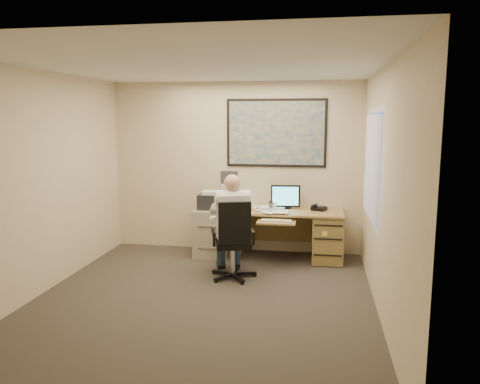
% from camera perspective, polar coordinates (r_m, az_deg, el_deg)
% --- Properties ---
extents(room_shell, '(4.00, 4.50, 2.70)m').
position_cam_1_polar(room_shell, '(5.32, -4.80, 0.51)').
color(room_shell, '#39332C').
rests_on(room_shell, ground).
extents(desk, '(1.60, 0.97, 1.11)m').
position_cam_1_polar(desk, '(7.19, 8.62, -4.68)').
color(desk, '#AF874B').
rests_on(desk, ground).
extents(world_map, '(1.56, 0.03, 1.06)m').
position_cam_1_polar(world_map, '(7.36, 4.43, 7.17)').
color(world_map, '#1E4C93').
rests_on(world_map, room_shell).
extents(wall_calendar, '(0.28, 0.01, 0.42)m').
position_cam_1_polar(wall_calendar, '(7.54, -1.33, 0.98)').
color(wall_calendar, white).
rests_on(wall_calendar, room_shell).
extents(window_blinds, '(0.06, 1.40, 1.30)m').
position_cam_1_polar(window_blinds, '(5.96, 15.90, 3.06)').
color(window_blinds, silver).
rests_on(window_blinds, room_shell).
extents(filing_cabinet, '(0.54, 0.65, 1.02)m').
position_cam_1_polar(filing_cabinet, '(7.36, -3.32, -4.32)').
color(filing_cabinet, '#ADA48B').
rests_on(filing_cabinet, ground).
extents(office_chair, '(0.80, 0.80, 1.08)m').
position_cam_1_polar(office_chair, '(6.29, -1.09, -7.78)').
color(office_chair, black).
rests_on(office_chair, ground).
extents(person, '(0.84, 0.99, 1.40)m').
position_cam_1_polar(person, '(6.27, -0.84, -4.21)').
color(person, white).
rests_on(person, office_chair).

